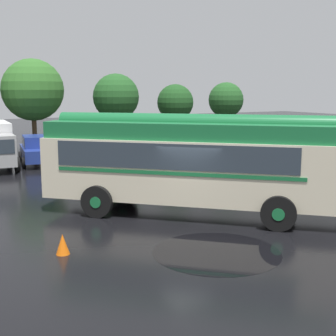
{
  "coord_description": "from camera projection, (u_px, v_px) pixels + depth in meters",
  "views": [
    {
      "loc": [
        -8.16,
        -12.97,
        4.28
      ],
      "look_at": [
        0.23,
        2.11,
        1.4
      ],
      "focal_mm": 50.0,
      "sensor_mm": 36.0,
      "label": 1
    }
  ],
  "objects": [
    {
      "name": "tree_extra_right",
      "position": [
        225.0,
        100.0,
        40.63
      ],
      "size": [
        3.05,
        3.05,
        4.96
      ],
      "color": "#4C3823",
      "rests_on": "ground"
    },
    {
      "name": "tree_centre",
      "position": [
        32.0,
        91.0,
        31.17
      ],
      "size": [
        4.13,
        4.13,
        6.36
      ],
      "color": "#4C3823",
      "rests_on": "ground"
    },
    {
      "name": "tree_right_of_centre",
      "position": [
        118.0,
        97.0,
        34.05
      ],
      "size": [
        3.36,
        3.36,
        5.47
      ],
      "color": "#4C3823",
      "rests_on": "ground"
    },
    {
      "name": "vintage_bus",
      "position": [
        189.0,
        160.0,
        16.12
      ],
      "size": [
        8.95,
        8.77,
        3.49
      ],
      "color": "beige",
      "rests_on": "ground"
    },
    {
      "name": "tree_far_right",
      "position": [
        175.0,
        102.0,
        37.21
      ],
      "size": [
        2.89,
        2.89,
        4.75
      ],
      "color": "#4C3823",
      "rests_on": "ground"
    },
    {
      "name": "puddle_patch",
      "position": [
        217.0,
        252.0,
        12.49
      ],
      "size": [
        3.44,
        3.44,
        0.01
      ],
      "primitive_type": "cylinder",
      "color": "black",
      "rests_on": "ground"
    },
    {
      "name": "traffic_cone",
      "position": [
        63.0,
        244.0,
        12.3
      ],
      "size": [
        0.36,
        0.36,
        0.55
      ],
      "primitive_type": "cone",
      "color": "orange",
      "rests_on": "ground"
    },
    {
      "name": "car_near_left",
      "position": [
        37.0,
        150.0,
        27.17
      ],
      "size": [
        2.4,
        4.4,
        1.66
      ],
      "color": "navy",
      "rests_on": "ground"
    },
    {
      "name": "car_mid_left",
      "position": [
        89.0,
        147.0,
        28.64
      ],
      "size": [
        2.0,
        4.22,
        1.66
      ],
      "color": "#144C28",
      "rests_on": "ground"
    },
    {
      "name": "ground_plane",
      "position": [
        192.0,
        218.0,
        15.8
      ],
      "size": [
        120.0,
        120.0,
        0.0
      ],
      "primitive_type": "plane",
      "color": "black"
    }
  ]
}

